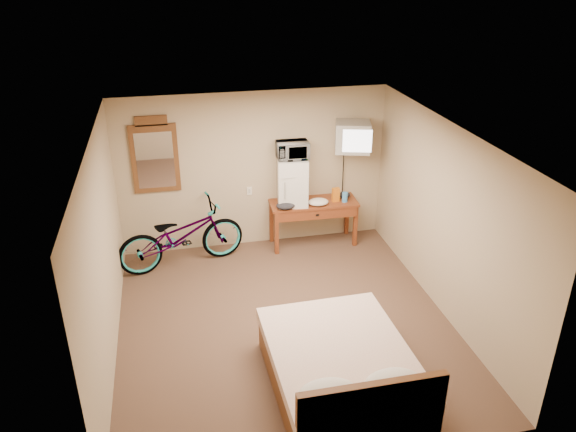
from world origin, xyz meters
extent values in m
plane|color=#4E3327|center=(0.00, 0.00, 0.00)|extent=(4.60, 4.60, 0.00)
plane|color=silver|center=(0.00, 0.00, 2.50)|extent=(4.60, 4.60, 0.00)
cube|color=tan|center=(0.00, 2.30, 1.25)|extent=(4.20, 0.04, 2.50)
cube|color=tan|center=(0.00, -2.30, 1.25)|extent=(4.20, 0.04, 2.50)
cube|color=tan|center=(-2.10, 0.00, 1.25)|extent=(0.04, 4.60, 2.50)
cube|color=tan|center=(2.10, 0.00, 1.25)|extent=(0.04, 4.60, 2.50)
cube|color=silver|center=(-0.08, 2.29, 0.92)|extent=(0.08, 0.01, 0.13)
cube|color=brown|center=(0.91, 2.04, 0.73)|extent=(1.41, 0.58, 0.04)
cube|color=brown|center=(0.26, 1.82, 0.35)|extent=(0.06, 0.06, 0.71)
cube|color=brown|center=(1.56, 1.82, 0.35)|extent=(0.06, 0.06, 0.71)
cube|color=brown|center=(0.26, 2.26, 0.35)|extent=(0.06, 0.06, 0.71)
cube|color=brown|center=(1.56, 2.26, 0.35)|extent=(0.06, 0.06, 0.71)
cube|color=brown|center=(0.91, 1.80, 0.63)|extent=(1.27, 0.08, 0.16)
cube|color=black|center=(0.91, 1.78, 0.63)|extent=(0.05, 0.02, 0.03)
cube|color=silver|center=(0.56, 2.04, 1.13)|extent=(0.52, 0.50, 0.75)
cube|color=#A4A49F|center=(0.56, 1.81, 1.28)|extent=(0.46, 0.01, 0.00)
cylinder|color=#A4A49F|center=(0.40, 1.81, 1.08)|extent=(0.02, 0.02, 0.27)
imported|color=silver|center=(0.56, 2.04, 1.63)|extent=(0.49, 0.34, 0.26)
cube|color=orange|center=(1.25, 1.97, 0.86)|extent=(0.12, 0.08, 0.23)
cylinder|color=#408FD9|center=(1.39, 1.93, 0.83)|extent=(0.09, 0.09, 0.16)
ellipsoid|color=white|center=(0.95, 1.90, 0.80)|extent=(0.32, 0.25, 0.10)
ellipsoid|color=black|center=(0.42, 1.86, 0.81)|extent=(0.30, 0.23, 0.11)
ellipsoid|color=black|center=(1.44, 2.10, 0.79)|extent=(0.19, 0.16, 0.09)
cube|color=black|center=(1.50, 2.28, 1.68)|extent=(0.14, 0.02, 0.14)
cylinder|color=black|center=(1.50, 2.24, 1.68)|extent=(0.05, 0.30, 0.05)
cube|color=#A4A49F|center=(1.50, 2.02, 1.79)|extent=(0.62, 0.56, 0.46)
cube|color=white|center=(1.50, 1.80, 1.79)|extent=(0.42, 0.13, 0.35)
cube|color=black|center=(1.50, 2.24, 1.79)|extent=(0.32, 0.10, 0.28)
cube|color=brown|center=(-1.48, 2.27, 1.57)|extent=(0.69, 0.04, 1.05)
cube|color=brown|center=(-1.48, 2.27, 2.15)|extent=(0.46, 0.04, 0.15)
cube|color=white|center=(-1.48, 2.25, 1.55)|extent=(0.55, 0.01, 0.86)
imported|color=black|center=(-1.20, 1.79, 0.50)|extent=(2.02, 1.09, 1.01)
cube|color=brown|center=(0.33, -1.30, 0.20)|extent=(1.46, 1.92, 0.40)
cube|color=beige|center=(0.33, -1.30, 0.45)|extent=(1.50, 1.96, 0.14)
cube|color=brown|center=(0.33, -2.26, 0.55)|extent=(1.42, 0.08, 0.70)
ellipsoid|color=beige|center=(0.00, -1.95, 0.58)|extent=(0.57, 0.35, 0.20)
ellipsoid|color=beige|center=(0.66, -1.95, 0.58)|extent=(0.57, 0.35, 0.20)
camera|label=1|loc=(-1.24, -5.86, 4.37)|focal=35.00mm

